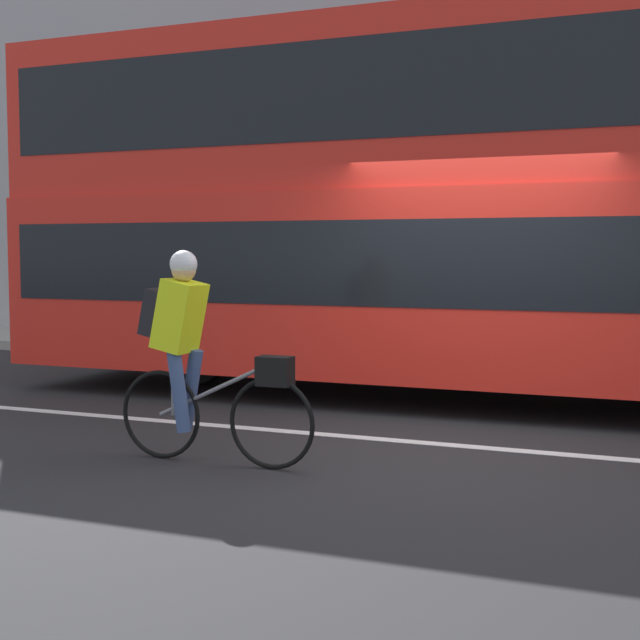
% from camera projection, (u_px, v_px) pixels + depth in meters
% --- Properties ---
extents(ground_plane, '(80.00, 80.00, 0.00)m').
position_uv_depth(ground_plane, '(446.00, 445.00, 7.49)').
color(ground_plane, '#232326').
extents(road_center_line, '(50.00, 0.14, 0.01)m').
position_uv_depth(road_center_line, '(447.00, 444.00, 7.51)').
color(road_center_line, silver).
rests_on(road_center_line, ground_plane).
extents(sidewalk_curb, '(60.00, 2.21, 0.15)m').
position_uv_depth(sidewalk_curb, '(541.00, 362.00, 12.51)').
color(sidewalk_curb, gray).
rests_on(sidewalk_curb, ground_plane).
extents(building_facade, '(60.00, 0.30, 8.54)m').
position_uv_depth(building_facade, '(559.00, 75.00, 13.34)').
color(building_facade, '#9E9EA3').
rests_on(building_facade, ground_plane).
extents(bus, '(9.21, 2.60, 4.01)m').
position_uv_depth(bus, '(422.00, 197.00, 9.76)').
color(bus, black).
rests_on(bus, ground_plane).
extents(cyclist_on_bike, '(1.66, 0.32, 1.64)m').
position_uv_depth(cyclist_on_bike, '(194.00, 349.00, 6.85)').
color(cyclist_on_bike, black).
rests_on(cyclist_on_bike, ground_plane).
extents(trash_bin, '(0.45, 0.45, 0.96)m').
position_uv_depth(trash_bin, '(283.00, 316.00, 13.84)').
color(trash_bin, '#515156').
rests_on(trash_bin, sidewalk_curb).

